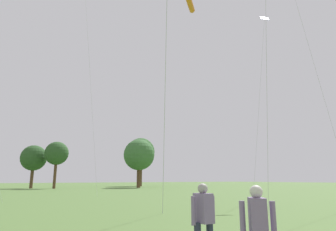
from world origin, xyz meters
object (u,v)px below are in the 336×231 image
(person_redhead_woman, at_px, (258,228))
(tree_oak_right, at_px, (34,158))
(small_kite_triangle_green, at_px, (264,30))
(tree_broad_distant, at_px, (141,152))
(tree_oak_left, at_px, (57,154))
(tree_shrub_far, at_px, (139,155))
(person_brown_coat, at_px, (203,217))

(person_redhead_woman, relative_size, tree_oak_right, 0.20)
(small_kite_triangle_green, distance_m, tree_broad_distant, 50.58)
(tree_oak_left, distance_m, tree_broad_distant, 23.57)
(small_kite_triangle_green, relative_size, tree_shrub_far, 1.86)
(person_redhead_woman, distance_m, small_kite_triangle_green, 29.15)
(person_brown_coat, bearing_deg, tree_shrub_far, -22.09)
(person_redhead_woman, height_order, small_kite_triangle_green, small_kite_triangle_green)
(tree_broad_distant, distance_m, tree_shrub_far, 12.57)
(small_kite_triangle_green, xyz_separation_m, tree_broad_distant, (11.92, 48.42, -8.49))
(tree_shrub_far, bearing_deg, tree_oak_left, 168.50)
(person_redhead_woman, height_order, tree_oak_left, tree_oak_left)
(tree_oak_left, distance_m, tree_shrub_far, 16.36)
(person_redhead_woman, relative_size, tree_broad_distant, 0.14)
(tree_oak_left, relative_size, tree_broad_distant, 0.73)
(person_redhead_woman, distance_m, tree_broad_distant, 70.66)
(tree_oak_left, bearing_deg, person_brown_coat, -99.76)
(tree_shrub_far, bearing_deg, small_kite_triangle_green, -98.61)
(person_redhead_woman, height_order, tree_broad_distant, tree_broad_distant)
(tree_oak_left, bearing_deg, tree_broad_distant, 18.69)
(tree_broad_distant, bearing_deg, tree_shrub_far, -119.97)
(tree_broad_distant, bearing_deg, tree_oak_left, -161.31)
(tree_broad_distant, bearing_deg, small_kite_triangle_green, -103.83)
(person_redhead_woman, xyz_separation_m, tree_oak_right, (6.01, 59.00, 4.79))
(person_brown_coat, xyz_separation_m, tree_shrub_far, (25.25, 50.39, 5.80))
(person_brown_coat, xyz_separation_m, tree_oak_right, (5.86, 57.43, 4.78))
(small_kite_triangle_green, distance_m, tree_oak_left, 43.45)
(person_brown_coat, height_order, tree_broad_distant, tree_broad_distant)
(tree_oak_left, bearing_deg, small_kite_triangle_green, -75.82)
(small_kite_triangle_green, bearing_deg, person_brown_coat, -10.13)
(small_kite_triangle_green, relative_size, tree_oak_left, 2.13)
(person_redhead_woman, distance_m, tree_oak_right, 59.50)
(person_redhead_woman, height_order, tree_shrub_far, tree_shrub_far)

